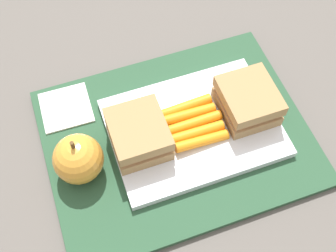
% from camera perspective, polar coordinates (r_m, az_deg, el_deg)
% --- Properties ---
extents(ground_plane, '(2.40, 2.40, 0.00)m').
position_cam_1_polar(ground_plane, '(0.60, 1.13, -1.69)').
color(ground_plane, '#56514C').
extents(lunchbag_mat, '(0.36, 0.28, 0.01)m').
position_cam_1_polar(lunchbag_mat, '(0.59, 1.14, -1.46)').
color(lunchbag_mat, '#284C33').
rests_on(lunchbag_mat, ground_plane).
extents(food_tray, '(0.23, 0.17, 0.01)m').
position_cam_1_polar(food_tray, '(0.59, 3.44, -0.23)').
color(food_tray, white).
rests_on(food_tray, lunchbag_mat).
extents(sandwich_half_left, '(0.07, 0.08, 0.04)m').
position_cam_1_polar(sandwich_half_left, '(0.59, 10.68, 3.34)').
color(sandwich_half_left, '#9E7A4C').
rests_on(sandwich_half_left, food_tray).
extents(sandwich_half_right, '(0.07, 0.08, 0.04)m').
position_cam_1_polar(sandwich_half_right, '(0.55, -3.96, -1.10)').
color(sandwich_half_right, '#9E7A4C').
rests_on(sandwich_half_right, food_tray).
extents(carrot_sticks_bundle, '(0.08, 0.07, 0.02)m').
position_cam_1_polar(carrot_sticks_bundle, '(0.58, 3.47, 0.41)').
color(carrot_sticks_bundle, orange).
rests_on(carrot_sticks_bundle, food_tray).
extents(apple, '(0.06, 0.06, 0.08)m').
position_cam_1_polar(apple, '(0.55, -11.97, -4.36)').
color(apple, gold).
rests_on(apple, lunchbag_mat).
extents(paper_napkin, '(0.07, 0.07, 0.00)m').
position_cam_1_polar(paper_napkin, '(0.63, -13.55, 2.42)').
color(paper_napkin, white).
rests_on(paper_napkin, lunchbag_mat).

